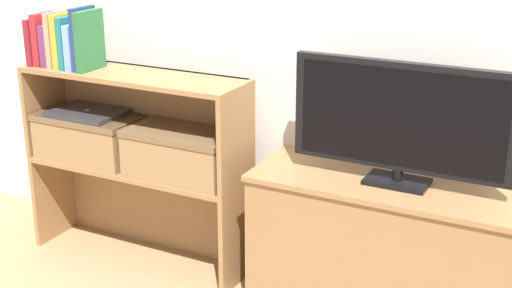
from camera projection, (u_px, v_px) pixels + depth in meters
tv_stand at (392, 251)px, 2.60m from camera, size 1.04×0.38×0.54m
tv at (401, 120)px, 2.43m from camera, size 0.78×0.14×0.44m
bookshelf_lower_tier at (147, 195)px, 3.08m from camera, size 0.97×0.27×0.42m
bookshelf_upper_tier at (142, 104)px, 2.95m from camera, size 0.97×0.27×0.40m
book_maroon at (40, 41)px, 2.99m from camera, size 0.03×0.15×0.19m
book_crimson at (45, 39)px, 2.97m from camera, size 0.03×0.14×0.22m
book_plum at (53, 45)px, 2.96m from camera, size 0.04×0.13×0.17m
book_tan at (59, 39)px, 2.93m from camera, size 0.02×0.15×0.23m
book_mustard at (65, 40)px, 2.92m from camera, size 0.03×0.14×0.22m
book_teal at (71, 42)px, 2.91m from camera, size 0.02×0.14×0.21m
book_skyblue at (78, 46)px, 2.90m from camera, size 0.03×0.15×0.19m
book_navy at (84, 39)px, 2.87m from camera, size 0.02×0.14×0.25m
book_forest at (90, 41)px, 2.86m from camera, size 0.03×0.15×0.24m
storage_basket_left at (89, 135)px, 3.04m from camera, size 0.45×0.24×0.19m
storage_basket_right at (181, 152)px, 2.84m from camera, size 0.45×0.24×0.19m
laptop at (87, 113)px, 3.01m from camera, size 0.30×0.22×0.02m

